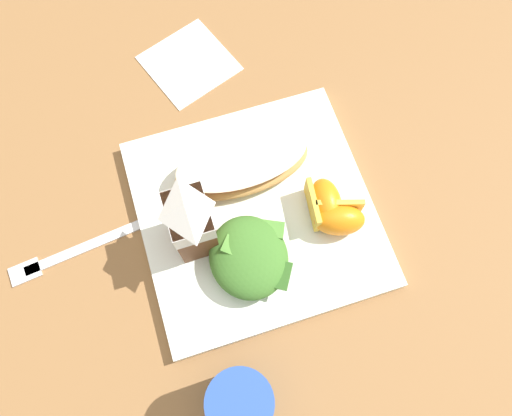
{
  "coord_description": "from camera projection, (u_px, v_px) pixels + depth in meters",
  "views": [
    {
      "loc": [
        -0.19,
        0.06,
        0.58
      ],
      "look_at": [
        0.0,
        0.0,
        0.03
      ],
      "focal_mm": 34.18,
      "sensor_mm": 36.0,
      "label": 1
    }
  ],
  "objects": [
    {
      "name": "ground",
      "position": [
        256.0,
        215.0,
        0.61
      ],
      "size": [
        3.0,
        3.0,
        0.0
      ],
      "primitive_type": "plane",
      "color": "olive"
    },
    {
      "name": "green_salad_pile",
      "position": [
        249.0,
        257.0,
        0.55
      ],
      "size": [
        0.1,
        0.1,
        0.04
      ],
      "color": "#3D7028",
      "rests_on": "white_plate"
    },
    {
      "name": "milk_carton",
      "position": [
        190.0,
        220.0,
        0.53
      ],
      "size": [
        0.06,
        0.04,
        0.11
      ],
      "color": "brown",
      "rests_on": "white_plate"
    },
    {
      "name": "white_plate",
      "position": [
        256.0,
        213.0,
        0.6
      ],
      "size": [
        0.28,
        0.28,
        0.02
      ],
      "primitive_type": "cube",
      "color": "white",
      "rests_on": "ground"
    },
    {
      "name": "orange_wedge_front",
      "position": [
        339.0,
        219.0,
        0.57
      ],
      "size": [
        0.05,
        0.07,
        0.04
      ],
      "color": "orange",
      "rests_on": "white_plate"
    },
    {
      "name": "drinking_blue_cup",
      "position": [
        241.0,
        402.0,
        0.49
      ],
      "size": [
        0.07,
        0.07,
        0.09
      ],
      "primitive_type": "cylinder",
      "color": "#284CA3",
      "rests_on": "ground"
    },
    {
      "name": "orange_wedge_middle",
      "position": [
        324.0,
        203.0,
        0.58
      ],
      "size": [
        0.06,
        0.04,
        0.04
      ],
      "color": "orange",
      "rests_on": "white_plate"
    },
    {
      "name": "paper_napkin",
      "position": [
        189.0,
        63.0,
        0.68
      ],
      "size": [
        0.14,
        0.14,
        0.0
      ],
      "primitive_type": "cube",
      "rotation": [
        0.0,
        0.0,
        0.35
      ],
      "color": "white",
      "rests_on": "ground"
    },
    {
      "name": "cheesy_pizza_bread",
      "position": [
        246.0,
        163.0,
        0.6
      ],
      "size": [
        0.08,
        0.17,
        0.04
      ],
      "color": "tan",
      "rests_on": "white_plate"
    },
    {
      "name": "metal_fork",
      "position": [
        73.0,
        252.0,
        0.59
      ],
      "size": [
        0.04,
        0.19,
        0.01
      ],
      "color": "silver",
      "rests_on": "ground"
    }
  ]
}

